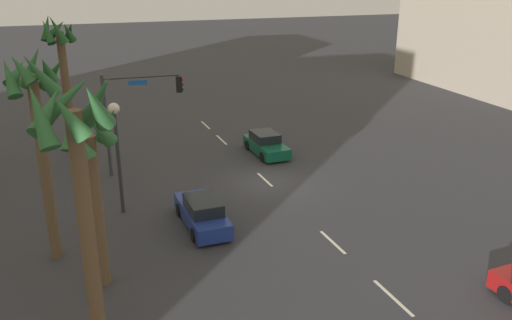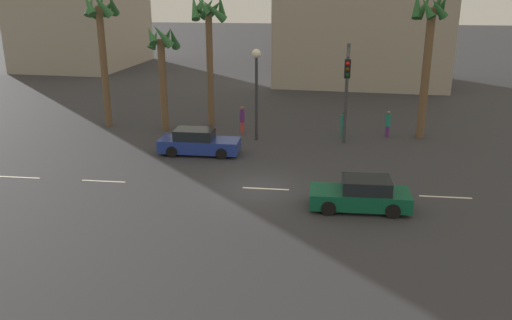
{
  "view_description": "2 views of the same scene",
  "coord_description": "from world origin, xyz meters",
  "px_view_note": "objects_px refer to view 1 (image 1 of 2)",
  "views": [
    {
      "loc": [
        -26.35,
        10.92,
        11.52
      ],
      "look_at": [
        0.47,
        0.55,
        1.3
      ],
      "focal_mm": 36.97,
      "sensor_mm": 36.0,
      "label": 1
    },
    {
      "loc": [
        3.01,
        -24.0,
        9.51
      ],
      "look_at": [
        -0.04,
        0.1,
        1.42
      ],
      "focal_mm": 37.49,
      "sensor_mm": 36.0,
      "label": 2
    }
  ],
  "objects_px": {
    "car_0": "(266,144)",
    "pedestrian_2": "(85,165)",
    "pedestrian_0": "(77,151)",
    "palm_tree_0": "(37,105)",
    "streetlamp": "(116,136)",
    "palm_tree_3": "(62,59)",
    "palm_tree_2": "(93,165)",
    "car_1": "(202,213)",
    "palm_tree_1": "(77,161)",
    "traffic_signal": "(133,107)",
    "pedestrian_1": "(92,208)"
  },
  "relations": [
    {
      "from": "palm_tree_2",
      "to": "palm_tree_0",
      "type": "bearing_deg",
      "value": 31.83
    },
    {
      "from": "palm_tree_0",
      "to": "palm_tree_3",
      "type": "relative_size",
      "value": 0.97
    },
    {
      "from": "palm_tree_1",
      "to": "palm_tree_3",
      "type": "distance_m",
      "value": 20.89
    },
    {
      "from": "car_0",
      "to": "pedestrian_0",
      "type": "relative_size",
      "value": 2.53
    },
    {
      "from": "palm_tree_3",
      "to": "car_1",
      "type": "bearing_deg",
      "value": -158.42
    },
    {
      "from": "pedestrian_0",
      "to": "palm_tree_0",
      "type": "distance_m",
      "value": 13.33
    },
    {
      "from": "car_0",
      "to": "palm_tree_0",
      "type": "xyz_separation_m",
      "value": [
        -9.52,
        13.53,
        6.05
      ]
    },
    {
      "from": "streetlamp",
      "to": "traffic_signal",
      "type": "bearing_deg",
      "value": -16.67
    },
    {
      "from": "car_1",
      "to": "palm_tree_0",
      "type": "bearing_deg",
      "value": 95.34
    },
    {
      "from": "palm_tree_0",
      "to": "car_1",
      "type": "bearing_deg",
      "value": -84.66
    },
    {
      "from": "palm_tree_2",
      "to": "palm_tree_3",
      "type": "bearing_deg",
      "value": 1.21
    },
    {
      "from": "car_1",
      "to": "palm_tree_3",
      "type": "xyz_separation_m",
      "value": [
        13.31,
        5.26,
        5.71
      ]
    },
    {
      "from": "pedestrian_0",
      "to": "pedestrian_2",
      "type": "distance_m",
      "value": 2.85
    },
    {
      "from": "palm_tree_3",
      "to": "palm_tree_0",
      "type": "bearing_deg",
      "value": 174.49
    },
    {
      "from": "traffic_signal",
      "to": "pedestrian_2",
      "type": "bearing_deg",
      "value": 89.12
    },
    {
      "from": "car_0",
      "to": "pedestrian_2",
      "type": "xyz_separation_m",
      "value": [
        -0.46,
        11.71,
        0.21
      ]
    },
    {
      "from": "pedestrian_1",
      "to": "pedestrian_2",
      "type": "relative_size",
      "value": 1.07
    },
    {
      "from": "car_1",
      "to": "traffic_signal",
      "type": "relative_size",
      "value": 0.76
    },
    {
      "from": "palm_tree_0",
      "to": "traffic_signal",
      "type": "bearing_deg",
      "value": -28.34
    },
    {
      "from": "palm_tree_0",
      "to": "palm_tree_3",
      "type": "distance_m",
      "value": 14.0
    },
    {
      "from": "palm_tree_0",
      "to": "palm_tree_2",
      "type": "bearing_deg",
      "value": -148.17
    },
    {
      "from": "car_1",
      "to": "pedestrian_1",
      "type": "bearing_deg",
      "value": 69.44
    },
    {
      "from": "palm_tree_2",
      "to": "palm_tree_3",
      "type": "height_order",
      "value": "palm_tree_3"
    },
    {
      "from": "pedestrian_1",
      "to": "palm_tree_0",
      "type": "xyz_separation_m",
      "value": [
        -2.46,
        1.71,
        5.75
      ]
    },
    {
      "from": "car_0",
      "to": "streetlamp",
      "type": "xyz_separation_m",
      "value": [
        -5.93,
        10.29,
        3.38
      ]
    },
    {
      "from": "pedestrian_0",
      "to": "pedestrian_1",
      "type": "bearing_deg",
      "value": -179.17
    },
    {
      "from": "pedestrian_1",
      "to": "palm_tree_3",
      "type": "bearing_deg",
      "value": 1.8
    },
    {
      "from": "streetlamp",
      "to": "palm_tree_1",
      "type": "height_order",
      "value": "palm_tree_1"
    },
    {
      "from": "pedestrian_1",
      "to": "palm_tree_0",
      "type": "bearing_deg",
      "value": 145.24
    },
    {
      "from": "traffic_signal",
      "to": "streetlamp",
      "type": "bearing_deg",
      "value": 163.33
    },
    {
      "from": "streetlamp",
      "to": "palm_tree_3",
      "type": "height_order",
      "value": "palm_tree_3"
    },
    {
      "from": "traffic_signal",
      "to": "car_1",
      "type": "bearing_deg",
      "value": -168.27
    },
    {
      "from": "palm_tree_2",
      "to": "car_1",
      "type": "bearing_deg",
      "value": -55.72
    },
    {
      "from": "pedestrian_0",
      "to": "palm_tree_1",
      "type": "relative_size",
      "value": 0.19
    },
    {
      "from": "car_1",
      "to": "pedestrian_1",
      "type": "height_order",
      "value": "pedestrian_1"
    },
    {
      "from": "streetlamp",
      "to": "palm_tree_3",
      "type": "bearing_deg",
      "value": 10.39
    },
    {
      "from": "streetlamp",
      "to": "pedestrian_2",
      "type": "height_order",
      "value": "streetlamp"
    },
    {
      "from": "car_0",
      "to": "palm_tree_1",
      "type": "bearing_deg",
      "value": 142.9
    },
    {
      "from": "pedestrian_0",
      "to": "palm_tree_1",
      "type": "bearing_deg",
      "value": 178.47
    },
    {
      "from": "car_1",
      "to": "streetlamp",
      "type": "bearing_deg",
      "value": 48.54
    },
    {
      "from": "pedestrian_0",
      "to": "palm_tree_2",
      "type": "xyz_separation_m",
      "value": [
        -14.63,
        -0.13,
        4.03
      ]
    },
    {
      "from": "traffic_signal",
      "to": "palm_tree_2",
      "type": "distance_m",
      "value": 12.2
    },
    {
      "from": "pedestrian_0",
      "to": "palm_tree_3",
      "type": "relative_size",
      "value": 0.19
    },
    {
      "from": "palm_tree_0",
      "to": "palm_tree_2",
      "type": "height_order",
      "value": "palm_tree_0"
    },
    {
      "from": "pedestrian_1",
      "to": "palm_tree_0",
      "type": "distance_m",
      "value": 6.48
    },
    {
      "from": "car_1",
      "to": "palm_tree_1",
      "type": "xyz_separation_m",
      "value": [
        -7.58,
        5.54,
        5.9
      ]
    },
    {
      "from": "pedestrian_2",
      "to": "palm_tree_0",
      "type": "height_order",
      "value": "palm_tree_0"
    },
    {
      "from": "palm_tree_1",
      "to": "traffic_signal",
      "type": "bearing_deg",
      "value": -13.38
    },
    {
      "from": "palm_tree_0",
      "to": "palm_tree_2",
      "type": "distance_m",
      "value": 3.67
    },
    {
      "from": "streetlamp",
      "to": "pedestrian_2",
      "type": "relative_size",
      "value": 3.42
    }
  ]
}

